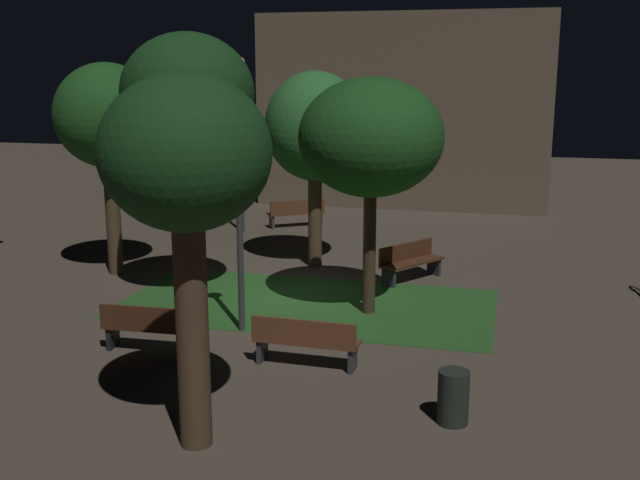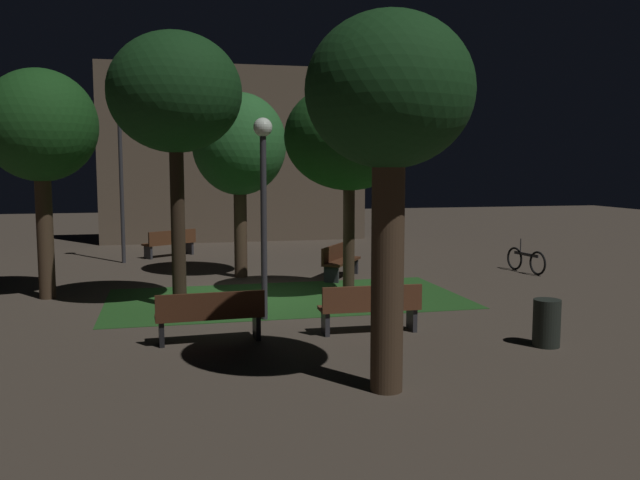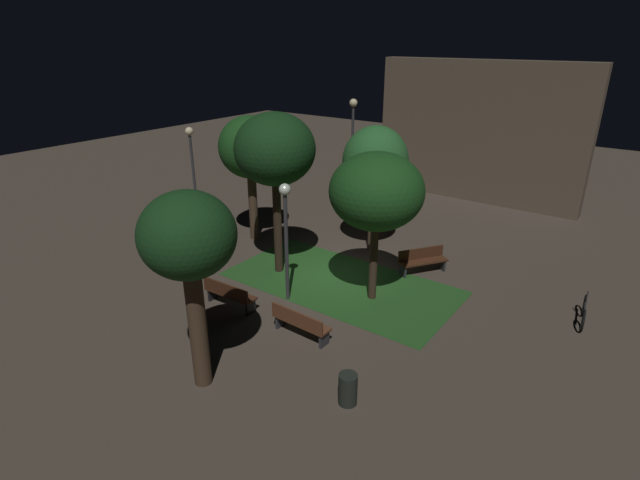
% 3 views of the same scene
% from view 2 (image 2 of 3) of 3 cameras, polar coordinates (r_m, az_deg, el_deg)
% --- Properties ---
extents(ground_plane, '(60.00, 60.00, 0.00)m').
position_cam_2_polar(ground_plane, '(15.26, -5.05, -4.85)').
color(ground_plane, '#473D33').
extents(grass_lawn, '(7.88, 4.04, 0.01)m').
position_cam_2_polar(grass_lawn, '(14.96, -2.90, -5.04)').
color(grass_lawn, '#23511E').
rests_on(grass_lawn, ground).
extents(bench_front_right, '(1.82, 0.56, 0.88)m').
position_cam_2_polar(bench_front_right, '(11.33, -9.42, -6.36)').
color(bench_front_right, '#422314').
rests_on(bench_front_right, ground).
extents(bench_corner, '(1.81, 0.53, 0.88)m').
position_cam_2_polar(bench_corner, '(11.83, 4.36, -5.74)').
color(bench_corner, brown).
rests_on(bench_corner, ground).
extents(bench_back_row, '(1.41, 1.76, 0.88)m').
position_cam_2_polar(bench_back_row, '(17.63, 1.65, -1.74)').
color(bench_back_row, '#422314').
rests_on(bench_back_row, ground).
extents(bench_near_trees, '(1.76, 1.40, 0.88)m').
position_cam_2_polar(bench_near_trees, '(22.34, -12.74, -0.19)').
color(bench_near_trees, '#512D19').
rests_on(bench_near_trees, ground).
extents(tree_right_canopy, '(2.47, 2.47, 5.08)m').
position_cam_2_polar(tree_right_canopy, '(15.95, -22.92, 8.85)').
color(tree_right_canopy, '#423021').
rests_on(tree_right_canopy, ground).
extents(tree_left_canopy, '(2.71, 2.71, 5.66)m').
position_cam_2_polar(tree_left_canopy, '(14.00, -12.36, 12.11)').
color(tree_left_canopy, '#2D2116').
rests_on(tree_left_canopy, ground).
extents(tree_near_wall, '(2.87, 2.87, 4.79)m').
position_cam_2_polar(tree_near_wall, '(14.76, 2.53, 8.78)').
color(tree_near_wall, '#38281C').
rests_on(tree_near_wall, ground).
extents(tree_tall_center, '(2.15, 2.15, 4.90)m').
position_cam_2_polar(tree_tall_center, '(8.60, 5.98, 11.75)').
color(tree_tall_center, '#423021').
rests_on(tree_tall_center, ground).
extents(tree_back_right, '(2.47, 2.47, 4.89)m').
position_cam_2_polar(tree_back_right, '(17.74, -6.94, 8.06)').
color(tree_back_right, '#423021').
rests_on(tree_back_right, ground).
extents(lamp_post_path_center, '(0.36, 0.36, 3.87)m').
position_cam_2_polar(lamp_post_path_center, '(12.65, -4.89, 5.11)').
color(lamp_post_path_center, '#333338').
rests_on(lamp_post_path_center, ground).
extents(lamp_post_plaza_east, '(0.36, 0.36, 5.29)m').
position_cam_2_polar(lamp_post_plaza_east, '(21.14, -16.80, 7.58)').
color(lamp_post_plaza_east, '#333338').
rests_on(lamp_post_plaza_east, ground).
extents(trash_bin, '(0.44, 0.44, 0.78)m').
position_cam_2_polar(trash_bin, '(11.61, 18.90, -6.76)').
color(trash_bin, black).
rests_on(trash_bin, ground).
extents(bicycle, '(0.28, 1.65, 0.93)m').
position_cam_2_polar(bicycle, '(19.44, 17.27, -1.68)').
color(bicycle, black).
rests_on(bicycle, ground).
extents(building_wall_backdrop, '(10.42, 0.80, 6.87)m').
position_cam_2_polar(building_wall_backdrop, '(26.53, -7.26, 7.31)').
color(building_wall_backdrop, brown).
rests_on(building_wall_backdrop, ground).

